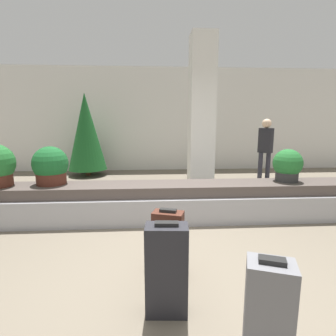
% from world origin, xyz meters
% --- Properties ---
extents(ground_plane, '(18.00, 18.00, 0.00)m').
position_xyz_m(ground_plane, '(0.00, 0.00, 0.00)').
color(ground_plane, '#6B6051').
extents(back_wall, '(18.00, 0.06, 3.20)m').
position_xyz_m(back_wall, '(0.00, 5.98, 1.60)').
color(back_wall, silver).
rests_on(back_wall, ground_plane).
extents(carousel, '(7.83, 0.75, 0.58)m').
position_xyz_m(carousel, '(0.00, 1.60, 0.27)').
color(carousel, '#9E9EA3').
rests_on(carousel, ground_plane).
extents(pillar, '(0.48, 0.48, 3.20)m').
position_xyz_m(pillar, '(0.75, 2.82, 1.60)').
color(pillar, silver).
rests_on(pillar, ground_plane).
extents(suitcase_1, '(0.34, 0.29, 0.75)m').
position_xyz_m(suitcase_1, '(0.45, -1.04, 0.36)').
color(suitcase_1, slate).
rests_on(suitcase_1, ground_plane).
extents(suitcase_2, '(0.35, 0.22, 0.78)m').
position_xyz_m(suitcase_2, '(-0.15, -0.52, 0.38)').
color(suitcase_2, '#232328').
rests_on(suitcase_2, ground_plane).
extents(suitcase_3, '(0.34, 0.25, 0.70)m').
position_xyz_m(suitcase_3, '(-0.10, 0.03, 0.34)').
color(suitcase_3, '#472319').
rests_on(suitcase_3, ground_plane).
extents(potted_plant_0, '(0.47, 0.47, 0.53)m').
position_xyz_m(potted_plant_0, '(1.96, 1.64, 0.84)').
color(potted_plant_0, '#2D2D2D').
rests_on(potted_plant_0, carousel).
extents(potted_plant_2, '(0.54, 0.54, 0.59)m').
position_xyz_m(potted_plant_2, '(-1.83, 1.69, 0.86)').
color(potted_plant_2, '#4C2319').
rests_on(potted_plant_2, carousel).
extents(traveler_0, '(0.34, 0.36, 1.61)m').
position_xyz_m(traveler_0, '(2.60, 3.95, 0.96)').
color(traveler_0, '#282833').
rests_on(traveler_0, ground_plane).
extents(decorated_tree, '(1.08, 1.08, 2.34)m').
position_xyz_m(decorated_tree, '(-2.09, 5.17, 1.26)').
color(decorated_tree, '#4C331E').
rests_on(decorated_tree, ground_plane).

